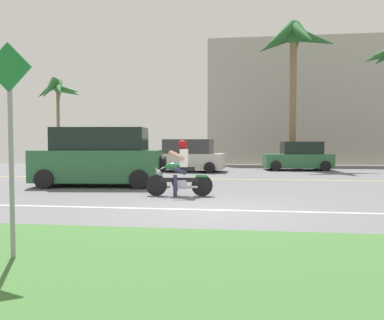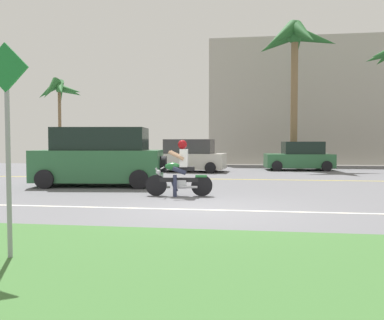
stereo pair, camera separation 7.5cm
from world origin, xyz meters
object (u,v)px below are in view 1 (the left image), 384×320
at_px(palm_tree_2, 293,45).
at_px(street_sign, 10,131).
at_px(parked_car_0, 94,156).
at_px(suv_nearby, 100,158).
at_px(palm_tree_0, 58,92).
at_px(motorcyclist, 180,172).
at_px(parked_car_2, 298,157).
at_px(parked_car_1, 185,157).

height_order(palm_tree_2, street_sign, palm_tree_2).
bearing_deg(parked_car_0, suv_nearby, -67.38).
relative_size(suv_nearby, palm_tree_0, 0.83).
xyz_separation_m(motorcyclist, parked_car_0, (-7.19, 11.72, 0.02)).
xyz_separation_m(suv_nearby, palm_tree_0, (-6.71, 10.57, 3.75)).
xyz_separation_m(parked_car_2, street_sign, (-6.01, -17.72, 0.96)).
distance_m(parked_car_2, palm_tree_2, 6.74).
distance_m(parked_car_1, parked_car_2, 6.40).
relative_size(suv_nearby, street_sign, 1.68).
relative_size(parked_car_2, street_sign, 1.34).
bearing_deg(parked_car_1, parked_car_0, 158.88).
bearing_deg(palm_tree_0, suv_nearby, -57.60).
xyz_separation_m(parked_car_1, palm_tree_2, (5.95, 3.49, 6.50)).
height_order(parked_car_1, palm_tree_0, palm_tree_0).
height_order(parked_car_0, palm_tree_0, palm_tree_0).
relative_size(motorcyclist, parked_car_1, 0.44).
xyz_separation_m(parked_car_1, palm_tree_0, (-8.72, 3.40, 3.96)).
bearing_deg(parked_car_0, palm_tree_2, 5.71).
height_order(parked_car_2, palm_tree_2, palm_tree_2).
height_order(parked_car_0, street_sign, street_sign).
bearing_deg(suv_nearby, parked_car_2, 48.13).
bearing_deg(parked_car_0, street_sign, -71.54).
height_order(motorcyclist, parked_car_1, parked_car_1).
bearing_deg(suv_nearby, parked_car_1, 74.36).
distance_m(motorcyclist, palm_tree_0, 16.73).
distance_m(palm_tree_2, street_sign, 20.95).
bearing_deg(motorcyclist, palm_tree_0, 127.84).
bearing_deg(parked_car_1, palm_tree_2, 30.38).
distance_m(palm_tree_0, street_sign, 21.38).
bearing_deg(parked_car_1, palm_tree_0, 158.69).
bearing_deg(palm_tree_2, palm_tree_0, -179.65).
relative_size(parked_car_0, palm_tree_0, 0.69).
xyz_separation_m(parked_car_0, parked_car_2, (12.07, -0.41, 0.03)).
xyz_separation_m(suv_nearby, parked_car_2, (8.12, 9.06, -0.26)).
bearing_deg(parked_car_2, parked_car_0, 178.04).
xyz_separation_m(motorcyclist, palm_tree_2, (4.72, 12.91, 6.60)).
distance_m(parked_car_1, palm_tree_2, 9.48).
bearing_deg(suv_nearby, street_sign, -76.34).
bearing_deg(motorcyclist, parked_car_2, 66.68).
relative_size(motorcyclist, street_sign, 0.69).
bearing_deg(street_sign, suv_nearby, 103.66).
relative_size(parked_car_1, palm_tree_2, 0.50).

